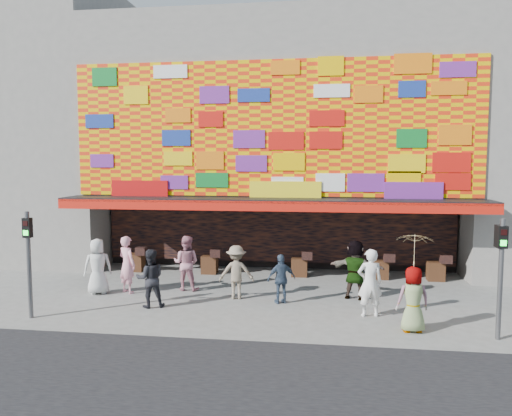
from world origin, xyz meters
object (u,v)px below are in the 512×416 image
(signal_right, at_px, (501,265))
(ped_a, at_px, (98,266))
(ped_d, at_px, (236,272))
(parasol, at_px, (414,250))
(ped_b, at_px, (127,265))
(ped_c, at_px, (150,278))
(ped_i, at_px, (186,263))
(ped_h, at_px, (370,283))
(ped_g, at_px, (413,299))
(ped_f, at_px, (355,269))
(signal_left, at_px, (29,252))
(ped_e, at_px, (281,279))

(signal_right, height_order, ped_a, signal_right)
(ped_d, bearing_deg, parasol, 143.69)
(ped_a, distance_m, ped_b, 0.95)
(ped_b, distance_m, ped_c, 1.98)
(signal_right, xyz_separation_m, ped_i, (-8.91, 3.56, -0.93))
(ped_h, bearing_deg, ped_g, 120.69)
(ped_g, height_order, ped_i, ped_i)
(ped_c, xyz_separation_m, ped_f, (6.16, 1.76, 0.07))
(signal_right, distance_m, ped_c, 9.60)
(ped_g, xyz_separation_m, parasol, (0.00, 0.00, 1.27))
(ped_i, bearing_deg, signal_right, 161.97)
(ped_c, distance_m, ped_g, 7.53)
(ped_c, xyz_separation_m, ped_h, (6.45, -0.01, 0.09))
(ped_g, bearing_deg, ped_b, -26.25)
(ped_f, bearing_deg, signal_left, 39.80)
(ped_c, distance_m, ped_e, 3.98)
(ped_c, xyz_separation_m, parasol, (7.44, -1.18, 1.24))
(signal_right, height_order, ped_c, signal_right)
(signal_left, distance_m, ped_e, 7.32)
(ped_a, bearing_deg, ped_e, 149.01)
(ped_d, bearing_deg, ped_g, 143.69)
(signal_left, xyz_separation_m, signal_right, (12.40, 0.00, 0.00))
(ped_d, relative_size, ped_e, 1.12)
(ped_f, distance_m, ped_g, 3.21)
(ped_c, distance_m, ped_f, 6.41)
(ped_d, xyz_separation_m, parasol, (5.04, -2.46, 1.27))
(ped_d, xyz_separation_m, ped_h, (4.06, -1.28, 0.11))
(signal_left, relative_size, ped_a, 1.63)
(signal_right, distance_m, ped_f, 4.69)
(signal_right, height_order, ped_g, signal_right)
(ped_c, height_order, ped_e, ped_c)
(ped_e, height_order, ped_f, ped_f)
(signal_left, height_order, ped_a, signal_left)
(signal_right, distance_m, ped_i, 9.64)
(signal_right, xyz_separation_m, ped_c, (-9.44, 1.46, -0.98))
(ped_c, relative_size, ped_f, 0.93)
(ped_a, bearing_deg, ped_c, 123.21)
(signal_right, distance_m, ped_e, 6.16)
(signal_right, relative_size, parasol, 1.66)
(ped_a, bearing_deg, ped_i, 169.39)
(signal_right, height_order, ped_i, signal_right)
(ped_g, relative_size, ped_h, 0.88)
(signal_left, bearing_deg, ped_f, 19.48)
(ped_c, bearing_deg, parasol, 149.73)
(ped_a, distance_m, ped_i, 2.90)
(signal_left, distance_m, ped_c, 3.45)
(ped_d, bearing_deg, signal_right, 148.43)
(ped_f, bearing_deg, parasol, 133.81)
(ped_a, relative_size, ped_h, 0.95)
(ped_c, xyz_separation_m, ped_i, (0.52, 2.09, 0.05))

